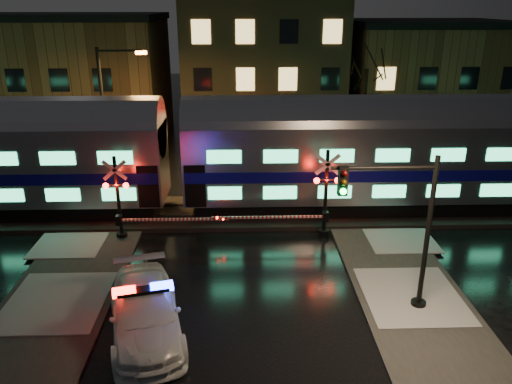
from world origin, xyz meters
TOP-DOWN VIEW (x-y plane):
  - ground at (0.00, 0.00)m, footprint 120.00×120.00m
  - ballast at (0.00, 5.00)m, footprint 90.00×4.20m
  - sidewalk_left at (-6.50, -6.00)m, footprint 4.00×20.00m
  - sidewalk_right at (6.50, -6.00)m, footprint 4.00×20.00m
  - building_left at (-13.00, 22.00)m, footprint 14.00×10.00m
  - building_mid at (2.00, 22.50)m, footprint 12.00×11.00m
  - building_right at (15.00, 22.00)m, footprint 12.00×10.00m
  - train at (-3.04, 5.00)m, footprint 51.00×3.12m
  - police_car at (-2.93, -4.75)m, footprint 3.45×5.84m
  - crossing_signal_right at (3.73, 2.31)m, footprint 5.90×0.66m
  - crossing_signal_left at (-4.96, 2.30)m, footprint 5.61×0.65m
  - traffic_light at (5.65, -3.65)m, footprint 3.68×0.68m
  - streetlight at (-7.08, 9.00)m, footprint 2.70×0.28m

SIDE VIEW (x-z plane):
  - ground at x=0.00m, z-range 0.00..0.00m
  - sidewalk_left at x=-6.50m, z-range 0.00..0.12m
  - sidewalk_right at x=6.50m, z-range 0.00..0.12m
  - ballast at x=0.00m, z-range 0.00..0.24m
  - police_car at x=-2.93m, z-range -0.08..1.68m
  - crossing_signal_left at x=-4.96m, z-range -0.35..3.63m
  - crossing_signal_right at x=3.73m, z-range -0.36..3.82m
  - traffic_light at x=5.65m, z-range 0.18..5.88m
  - train at x=-3.04m, z-range 0.42..6.35m
  - building_right at x=15.00m, z-range 0.00..8.50m
  - building_left at x=-13.00m, z-range 0.00..9.00m
  - streetlight at x=-7.08m, z-range 0.62..8.68m
  - building_mid at x=2.00m, z-range 0.00..11.50m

